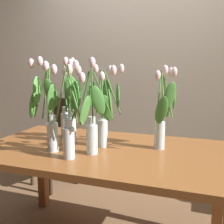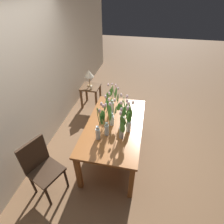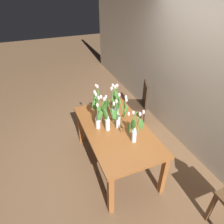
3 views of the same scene
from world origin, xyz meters
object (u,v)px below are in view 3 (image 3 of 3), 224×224
at_px(tulip_vase_1, 98,116).
at_px(tulip_vase_3, 107,117).
at_px(dining_table, 116,133).
at_px(tulip_vase_2, 135,129).
at_px(tulip_vase_4, 117,103).
at_px(tulip_vase_5, 120,114).
at_px(tulip_vase_6, 114,108).
at_px(tulip_vase_0, 98,108).
at_px(dining_chair, 139,102).

relative_size(tulip_vase_1, tulip_vase_3, 0.97).
xyz_separation_m(dining_table, tulip_vase_2, (0.36, 0.11, 0.31)).
bearing_deg(tulip_vase_1, tulip_vase_4, 120.14).
bearing_deg(tulip_vase_1, dining_table, 63.69).
bearing_deg(tulip_vase_5, tulip_vase_4, 163.87).
bearing_deg(tulip_vase_4, tulip_vase_6, -45.70).
bearing_deg(tulip_vase_2, tulip_vase_5, -172.11).
relative_size(tulip_vase_1, tulip_vase_6, 0.96).
height_order(dining_table, tulip_vase_2, tulip_vase_2).
bearing_deg(tulip_vase_3, tulip_vase_1, -132.91).
bearing_deg(tulip_vase_0, tulip_vase_3, 7.34).
bearing_deg(tulip_vase_4, tulip_vase_5, -16.13).
xyz_separation_m(tulip_vase_0, tulip_vase_6, (0.04, 0.24, -0.04)).
bearing_deg(tulip_vase_3, dining_chair, 129.05).
height_order(tulip_vase_3, tulip_vase_5, tulip_vase_3).
bearing_deg(tulip_vase_0, tulip_vase_4, 96.83).
xyz_separation_m(dining_table, tulip_vase_1, (-0.12, -0.23, 0.30)).
distance_m(tulip_vase_2, tulip_vase_6, 0.63).
xyz_separation_m(tulip_vase_2, tulip_vase_4, (-0.70, 0.04, -0.00)).
xyz_separation_m(dining_table, tulip_vase_4, (-0.34, 0.15, 0.31)).
height_order(tulip_vase_2, tulip_vase_4, tulip_vase_4).
xyz_separation_m(tulip_vase_2, tulip_vase_5, (-0.38, -0.05, 0.01)).
height_order(tulip_vase_0, tulip_vase_4, tulip_vase_4).
distance_m(dining_table, tulip_vase_3, 0.36).
distance_m(tulip_vase_0, dining_chair, 1.27).
relative_size(tulip_vase_4, tulip_vase_6, 1.00).
relative_size(tulip_vase_0, dining_chair, 0.63).
relative_size(dining_table, dining_chair, 1.72).
bearing_deg(tulip_vase_4, tulip_vase_2, -3.37).
xyz_separation_m(dining_table, tulip_vase_6, (-0.26, 0.07, 0.28)).
height_order(tulip_vase_1, tulip_vase_6, tulip_vase_6).
bearing_deg(dining_chair, tulip_vase_5, -44.54).
xyz_separation_m(tulip_vase_5, tulip_vase_6, (-0.25, 0.02, -0.04)).
distance_m(tulip_vase_1, tulip_vase_3, 0.13).
height_order(dining_table, tulip_vase_3, tulip_vase_3).
height_order(tulip_vase_1, tulip_vase_4, tulip_vase_4).
bearing_deg(dining_chair, dining_table, -45.97).
xyz_separation_m(tulip_vase_4, tulip_vase_6, (0.08, -0.08, -0.03)).
bearing_deg(tulip_vase_6, tulip_vase_4, 134.30).
bearing_deg(tulip_vase_5, dining_chair, 135.46).
distance_m(dining_table, tulip_vase_2, 0.49).
bearing_deg(tulip_vase_3, tulip_vase_5, 86.48).
relative_size(dining_table, tulip_vase_6, 2.73).
height_order(tulip_vase_1, tulip_vase_3, tulip_vase_3).
distance_m(tulip_vase_2, tulip_vase_5, 0.38).
height_order(dining_table, tulip_vase_4, tulip_vase_4).
xyz_separation_m(tulip_vase_1, tulip_vase_3, (0.09, 0.10, 0.03)).
bearing_deg(tulip_vase_5, tulip_vase_3, -93.52).
distance_m(tulip_vase_5, tulip_vase_6, 0.25).
height_order(tulip_vase_5, dining_chair, tulip_vase_5).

